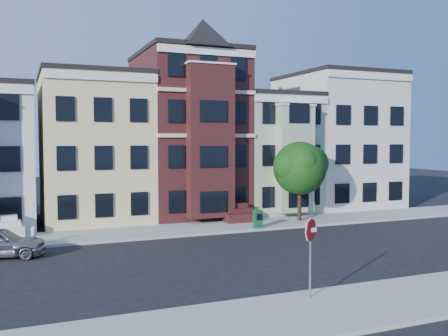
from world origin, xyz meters
name	(u,v)px	position (x,y,z in m)	size (l,w,h in m)	color
ground	(278,254)	(0.00, 0.00, 0.00)	(120.00, 120.00, 0.00)	black
far_sidewalk	(219,227)	(0.00, 8.00, 0.07)	(60.00, 4.00, 0.15)	#9E9B93
near_sidewalk	(388,301)	(0.00, -8.00, 0.07)	(60.00, 4.00, 0.15)	#9E9B93
house_yellow	(93,150)	(-7.00, 14.50, 5.00)	(7.00, 9.00, 10.00)	beige
house_brown	(187,136)	(0.00, 14.50, 6.00)	(7.00, 9.00, 12.00)	#391716
house_green	(264,155)	(6.50, 14.50, 4.50)	(6.00, 9.00, 9.00)	#9FAF91
house_cream	(336,142)	(13.50, 14.50, 5.50)	(8.00, 9.00, 11.00)	silver
street_tree	(300,172)	(5.97, 7.95, 3.51)	(5.78, 5.78, 6.73)	#1A5214
newspaper_box	(258,219)	(1.98, 6.38, 0.72)	(0.51, 0.45, 1.13)	#16572B
fire_hydrant	(34,237)	(-11.26, 6.42, 0.53)	(0.27, 0.27, 0.76)	beige
stop_sign	(310,253)	(-2.44, -6.80, 1.76)	(0.88, 0.12, 3.21)	#A90B0C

